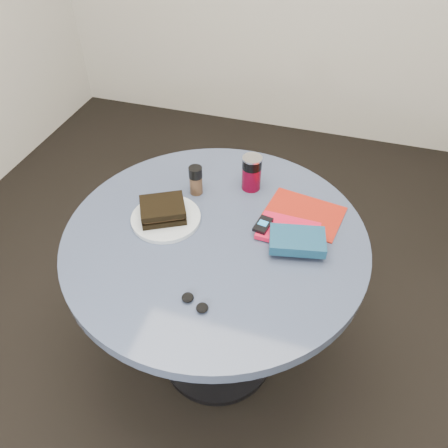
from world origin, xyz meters
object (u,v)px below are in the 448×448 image
(headphones, at_px, (195,303))
(table, at_px, (216,266))
(pepper_grinder, at_px, (196,180))
(novel, at_px, (297,241))
(mp3_player, at_px, (263,225))
(sandwich, at_px, (163,210))
(plate, at_px, (166,218))
(soda_can, at_px, (252,173))
(magazine, at_px, (304,214))
(red_book, at_px, (288,231))

(headphones, bearing_deg, table, 96.49)
(pepper_grinder, distance_m, headphones, 0.50)
(table, height_order, novel, novel)
(pepper_grinder, height_order, mp3_player, pepper_grinder)
(sandwich, bearing_deg, novel, -1.03)
(plate, bearing_deg, sandwich, 167.50)
(soda_can, bearing_deg, sandwich, -133.52)
(pepper_grinder, distance_m, magazine, 0.40)
(soda_can, bearing_deg, red_book, -48.68)
(magazine, xyz_separation_m, novel, (0.00, -0.17, 0.04))
(novel, bearing_deg, soda_can, 118.24)
(magazine, bearing_deg, soda_can, 166.29)
(soda_can, distance_m, headphones, 0.56)
(plate, distance_m, pepper_grinder, 0.18)
(pepper_grinder, bearing_deg, sandwich, -109.22)
(plate, relative_size, mp3_player, 2.83)
(table, xyz_separation_m, headphones, (0.03, -0.29, 0.17))
(red_book, height_order, mp3_player, mp3_player)
(plate, distance_m, headphones, 0.37)
(pepper_grinder, bearing_deg, soda_can, 25.27)
(novel, height_order, headphones, novel)
(soda_can, distance_m, pepper_grinder, 0.20)
(plate, xyz_separation_m, red_book, (0.41, 0.05, 0.01))
(plate, height_order, sandwich, sandwich)
(pepper_grinder, xyz_separation_m, novel, (0.40, -0.18, -0.02))
(sandwich, bearing_deg, headphones, -54.05)
(headphones, bearing_deg, plate, 125.01)
(novel, distance_m, mp3_player, 0.13)
(plate, distance_m, red_book, 0.41)
(sandwich, height_order, novel, sandwich)
(red_book, bearing_deg, table, -161.13)
(plate, height_order, magazine, plate)
(table, height_order, magazine, magazine)
(plate, relative_size, headphones, 2.43)
(pepper_grinder, xyz_separation_m, red_book, (0.36, -0.11, -0.04))
(soda_can, relative_size, magazine, 0.52)
(table, distance_m, soda_can, 0.36)
(novel, bearing_deg, pepper_grinder, 145.01)
(mp3_player, bearing_deg, red_book, 7.01)
(headphones, bearing_deg, pepper_grinder, 109.05)
(magazine, xyz_separation_m, headphones, (-0.23, -0.47, 0.01))
(plate, relative_size, magazine, 0.92)
(soda_can, bearing_deg, novel, -50.62)
(sandwich, relative_size, pepper_grinder, 1.70)
(soda_can, xyz_separation_m, red_book, (0.18, -0.20, -0.05))
(soda_can, height_order, pepper_grinder, soda_can)
(plate, bearing_deg, pepper_grinder, 73.74)
(soda_can, relative_size, pepper_grinder, 1.20)
(magazine, height_order, mp3_player, mp3_player)
(table, height_order, soda_can, soda_can)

